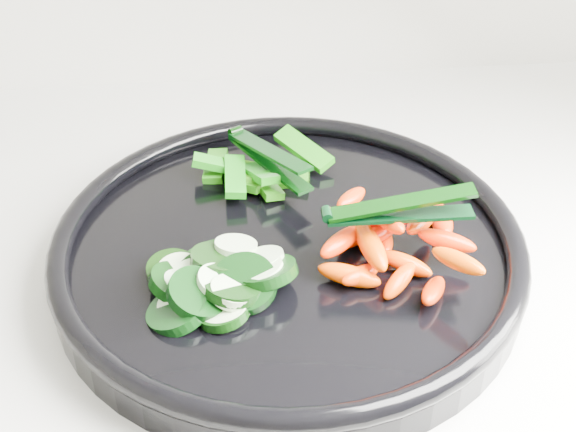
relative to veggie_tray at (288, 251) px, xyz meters
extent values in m
cylinder|color=black|center=(0.00, 0.00, -0.01)|extent=(0.48, 0.48, 0.02)
torus|color=black|center=(0.00, 0.00, 0.01)|extent=(0.48, 0.48, 0.02)
cylinder|color=black|center=(-0.09, -0.07, 0.01)|extent=(0.06, 0.06, 0.03)
cylinder|color=#D6F0C0|center=(-0.09, -0.06, 0.01)|extent=(0.04, 0.04, 0.02)
cylinder|color=black|center=(-0.09, -0.04, 0.01)|extent=(0.06, 0.06, 0.03)
cylinder|color=beige|center=(-0.08, -0.04, 0.01)|extent=(0.04, 0.04, 0.02)
cylinder|color=black|center=(-0.07, -0.04, 0.01)|extent=(0.07, 0.07, 0.03)
cylinder|color=#E6F9C7|center=(-0.07, -0.04, 0.01)|extent=(0.05, 0.05, 0.02)
cylinder|color=black|center=(-0.05, -0.07, 0.01)|extent=(0.04, 0.04, 0.02)
cylinder|color=beige|center=(-0.05, -0.07, 0.01)|extent=(0.05, 0.05, 0.02)
cylinder|color=black|center=(-0.06, -0.02, 0.01)|extent=(0.05, 0.05, 0.03)
cylinder|color=#DCF4C3|center=(-0.06, -0.03, 0.01)|extent=(0.03, 0.03, 0.02)
cylinder|color=black|center=(-0.07, -0.04, 0.01)|extent=(0.05, 0.05, 0.01)
cylinder|color=#B5D0A7|center=(-0.08, -0.04, 0.01)|extent=(0.04, 0.04, 0.01)
cylinder|color=black|center=(-0.09, -0.03, 0.01)|extent=(0.05, 0.05, 0.02)
cylinder|color=beige|center=(-0.08, -0.03, 0.01)|extent=(0.04, 0.04, 0.02)
cylinder|color=black|center=(-0.02, -0.05, 0.02)|extent=(0.05, 0.06, 0.03)
cylinder|color=#DAF6C5|center=(-0.02, -0.05, 0.02)|extent=(0.05, 0.05, 0.03)
cylinder|color=black|center=(-0.05, -0.03, 0.02)|extent=(0.06, 0.06, 0.02)
cylinder|color=beige|center=(-0.04, -0.01, 0.02)|extent=(0.05, 0.05, 0.02)
cylinder|color=black|center=(-0.07, -0.06, 0.02)|extent=(0.06, 0.06, 0.03)
cylinder|color=#B4D1A7|center=(-0.06, -0.05, 0.02)|extent=(0.05, 0.05, 0.02)
cylinder|color=black|center=(-0.04, -0.06, 0.02)|extent=(0.06, 0.06, 0.03)
cylinder|color=beige|center=(-0.03, -0.05, 0.02)|extent=(0.03, 0.03, 0.02)
cylinder|color=black|center=(-0.03, -0.05, 0.02)|extent=(0.05, 0.05, 0.02)
cylinder|color=beige|center=(-0.02, -0.03, 0.02)|extent=(0.04, 0.04, 0.02)
cylinder|color=black|center=(-0.05, -0.06, 0.02)|extent=(0.06, 0.06, 0.02)
cylinder|color=#CFEFBF|center=(-0.05, -0.07, 0.02)|extent=(0.04, 0.04, 0.02)
ellipsoid|color=#F05600|center=(0.08, -0.06, 0.01)|extent=(0.04, 0.04, 0.02)
ellipsoid|color=#FE5C00|center=(0.04, -0.05, 0.01)|extent=(0.05, 0.03, 0.02)
ellipsoid|color=#FF3F00|center=(0.07, -0.01, 0.01)|extent=(0.02, 0.05, 0.03)
ellipsoid|color=#E04900|center=(0.10, -0.07, 0.01)|extent=(0.03, 0.05, 0.02)
ellipsoid|color=red|center=(0.05, 0.00, 0.01)|extent=(0.05, 0.05, 0.02)
ellipsoid|color=#FF4100|center=(0.05, -0.05, 0.01)|extent=(0.04, 0.03, 0.02)
ellipsoid|color=#FB5600|center=(0.09, -0.04, 0.01)|extent=(0.04, 0.04, 0.02)
ellipsoid|color=#FF4500|center=(0.13, 0.01, 0.01)|extent=(0.03, 0.05, 0.03)
ellipsoid|color=#E84C00|center=(0.08, 0.02, 0.01)|extent=(0.03, 0.04, 0.02)
ellipsoid|color=#F62E00|center=(0.04, -0.03, 0.03)|extent=(0.05, 0.05, 0.02)
ellipsoid|color=#E05000|center=(0.10, -0.01, 0.03)|extent=(0.04, 0.05, 0.03)
ellipsoid|color=red|center=(0.07, -0.02, 0.03)|extent=(0.04, 0.03, 0.02)
ellipsoid|color=#E84500|center=(0.06, -0.03, 0.03)|extent=(0.03, 0.06, 0.02)
ellipsoid|color=#EE1500|center=(0.07, 0.00, 0.03)|extent=(0.05, 0.03, 0.02)
ellipsoid|color=#FA0F00|center=(0.12, -0.03, 0.03)|extent=(0.05, 0.03, 0.02)
ellipsoid|color=#E13600|center=(0.07, -0.02, 0.04)|extent=(0.03, 0.05, 0.02)
ellipsoid|color=#FE2300|center=(0.05, 0.01, 0.04)|extent=(0.03, 0.04, 0.02)
ellipsoid|color=#E44100|center=(0.11, -0.07, 0.04)|extent=(0.04, 0.04, 0.02)
cube|color=#166509|center=(-0.01, 0.09, 0.01)|extent=(0.05, 0.05, 0.02)
cube|color=#216009|center=(-0.02, 0.10, 0.01)|extent=(0.06, 0.03, 0.02)
cube|color=#126509|center=(0.01, 0.10, 0.01)|extent=(0.02, 0.04, 0.02)
cube|color=#0A6209|center=(-0.01, 0.08, 0.01)|extent=(0.03, 0.05, 0.01)
cube|color=#19740B|center=(0.00, 0.09, 0.01)|extent=(0.06, 0.03, 0.02)
cube|color=#106B0A|center=(-0.05, 0.12, 0.01)|extent=(0.03, 0.05, 0.01)
cube|color=#236409|center=(-0.02, 0.10, 0.01)|extent=(0.02, 0.06, 0.02)
cube|color=#0F6B0A|center=(-0.02, 0.09, 0.02)|extent=(0.03, 0.05, 0.02)
cube|color=#106B0A|center=(-0.05, 0.10, 0.02)|extent=(0.05, 0.02, 0.02)
cube|color=#12750B|center=(-0.04, 0.08, 0.02)|extent=(0.02, 0.06, 0.01)
cube|color=#0B6E0A|center=(0.03, 0.12, 0.02)|extent=(0.05, 0.06, 0.02)
cylinder|color=black|center=(0.03, -0.02, 0.05)|extent=(0.01, 0.01, 0.01)
cube|color=black|center=(0.08, -0.03, 0.05)|extent=(0.11, 0.02, 0.00)
cube|color=black|center=(0.08, -0.03, 0.06)|extent=(0.11, 0.02, 0.02)
cylinder|color=black|center=(-0.03, 0.14, 0.03)|extent=(0.01, 0.01, 0.01)
cube|color=black|center=(-0.01, 0.09, 0.02)|extent=(0.07, 0.10, 0.00)
cube|color=black|center=(-0.01, 0.09, 0.04)|extent=(0.07, 0.10, 0.02)
camera|label=1|loc=(-0.05, -0.49, 0.40)|focal=50.00mm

